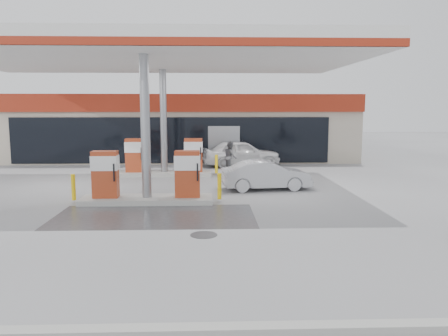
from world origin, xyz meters
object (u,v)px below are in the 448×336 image
object	(u,v)px
pump_island_far	(164,161)
parked_car_left	(9,150)
attendant	(230,157)
parked_car_right	(258,152)
sedan_white	(241,153)
pump_island_near	(147,182)
hatchback_silver	(266,175)

from	to	relation	value
pump_island_far	parked_car_left	world-z (taller)	pump_island_far
attendant	pump_island_far	bearing A→B (deg)	99.38
pump_island_far	attendant	world-z (taller)	pump_island_far
attendant	parked_car_right	world-z (taller)	attendant
sedan_white	parked_car_left	distance (m)	14.22
pump_island_near	pump_island_far	distance (m)	6.00
attendant	parked_car_left	bearing A→B (deg)	61.46
attendant	hatchback_silver	bearing A→B (deg)	-173.97
hatchback_silver	parked_car_left	bearing A→B (deg)	49.47
pump_island_far	attendant	size ratio (longest dim) A/B	3.28
pump_island_far	sedan_white	distance (m)	5.08
hatchback_silver	parked_car_right	distance (m)	8.92
pump_island_far	parked_car_left	xyz separation A→B (m)	(-10.00, 6.00, -0.03)
sedan_white	hatchback_silver	xyz separation A→B (m)	(0.47, -7.00, -0.15)
pump_island_far	parked_car_right	distance (m)	7.22
sedan_white	parked_car_left	xyz separation A→B (m)	(-13.94, 2.80, -0.05)
pump_island_near	pump_island_far	xyz separation A→B (m)	(0.00, 6.00, 0.00)
attendant	parked_car_left	size ratio (longest dim) A/B	0.33
attendant	hatchback_silver	xyz separation A→B (m)	(1.19, -4.80, -0.21)
attendant	pump_island_near	bearing A→B (deg)	147.41
pump_island_near	parked_car_left	world-z (taller)	pump_island_near
pump_island_far	parked_car_left	distance (m)	11.66
sedan_white	attendant	distance (m)	2.31
hatchback_silver	sedan_white	bearing A→B (deg)	-2.47
pump_island_far	hatchback_silver	size ratio (longest dim) A/B	1.46
sedan_white	hatchback_silver	bearing A→B (deg)	174.70
pump_island_near	hatchback_silver	xyz separation A→B (m)	(4.41, 2.20, -0.13)
pump_island_near	parked_car_right	size ratio (longest dim) A/B	1.22
parked_car_right	parked_car_left	bearing A→B (deg)	80.88
attendant	sedan_white	bearing A→B (deg)	-25.83
sedan_white	hatchback_silver	size ratio (longest dim) A/B	1.22
parked_car_left	parked_car_right	world-z (taller)	parked_car_left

